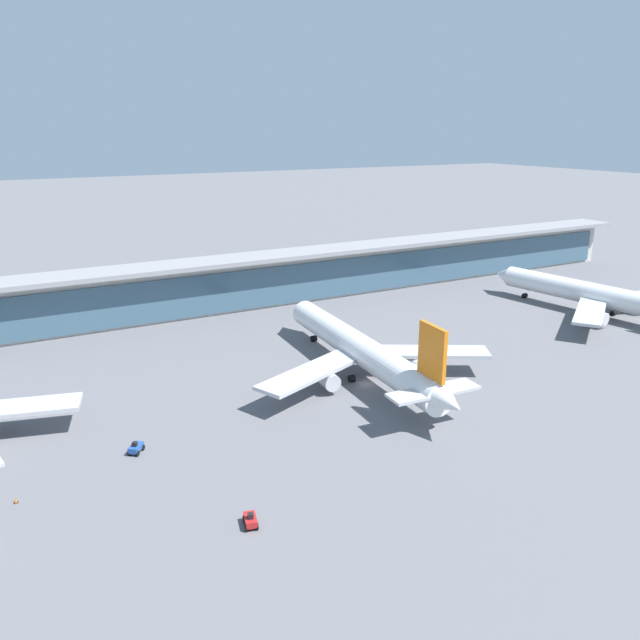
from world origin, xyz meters
name	(u,v)px	position (x,y,z in m)	size (l,w,h in m)	color
ground_plane	(366,384)	(0.00, 0.00, 0.00)	(1200.00, 1200.00, 0.00)	slate
airliner_centre_stand	(362,350)	(1.58, 4.02, 5.74)	(52.52, 68.44, 18.22)	white
airliner_right_stand	(603,296)	(82.51, 8.71, 5.74)	(52.02, 68.29, 18.22)	white
service_truck_by_tail_blue	(136,448)	(-47.37, -5.64, 0.87)	(3.12, 3.30, 2.05)	#234C9E
service_truck_on_taxiway_red	(250,520)	(-38.71, -32.20, 0.87)	(2.34, 3.19, 2.05)	#B21E1E
terminal_building	(245,281)	(0.00, 64.24, 7.87)	(292.94, 12.80, 15.20)	beige
safety_cone_delta	(16,501)	(-65.29, -11.61, 0.32)	(0.62, 0.62, 0.70)	orange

